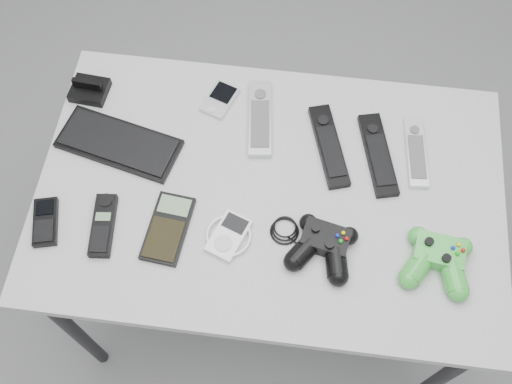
# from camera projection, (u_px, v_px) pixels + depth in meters

# --- Properties ---
(floor) EXTENTS (3.50, 3.50, 0.00)m
(floor) POSITION_uv_depth(u_px,v_px,m) (290.00, 287.00, 2.00)
(floor) COLOR slate
(floor) RESTS_ON ground
(desk) EXTENTS (1.06, 0.68, 0.71)m
(desk) POSITION_uv_depth(u_px,v_px,m) (270.00, 202.00, 1.42)
(desk) COLOR gray
(desk) RESTS_ON floor
(pda_keyboard) EXTENTS (0.31, 0.18, 0.02)m
(pda_keyboard) POSITION_uv_depth(u_px,v_px,m) (119.00, 143.00, 1.41)
(pda_keyboard) COLOR black
(pda_keyboard) RESTS_ON desk
(dock_bracket) EXTENTS (0.09, 0.08, 0.05)m
(dock_bracket) POSITION_uv_depth(u_px,v_px,m) (88.00, 87.00, 1.47)
(dock_bracket) COLOR black
(dock_bracket) RESTS_ON desk
(pda) EXTENTS (0.09, 0.11, 0.02)m
(pda) POSITION_uv_depth(u_px,v_px,m) (220.00, 100.00, 1.47)
(pda) COLOR #B6B7BE
(pda) RESTS_ON desk
(remote_silver_a) EXTENTS (0.08, 0.22, 0.02)m
(remote_silver_a) POSITION_uv_depth(u_px,v_px,m) (260.00, 118.00, 1.44)
(remote_silver_a) COLOR #B6B7BE
(remote_silver_a) RESTS_ON desk
(remote_black_a) EXTENTS (0.11, 0.23, 0.02)m
(remote_black_a) POSITION_uv_depth(u_px,v_px,m) (329.00, 146.00, 1.40)
(remote_black_a) COLOR black
(remote_black_a) RESTS_ON desk
(remote_black_b) EXTENTS (0.10, 0.23, 0.02)m
(remote_black_b) POSITION_uv_depth(u_px,v_px,m) (378.00, 154.00, 1.39)
(remote_black_b) COLOR black
(remote_black_b) RESTS_ON desk
(remote_silver_b) EXTENTS (0.06, 0.19, 0.02)m
(remote_silver_b) POSITION_uv_depth(u_px,v_px,m) (416.00, 152.00, 1.40)
(remote_silver_b) COLOR silver
(remote_silver_b) RESTS_ON desk
(mobile_phone) EXTENTS (0.08, 0.12, 0.02)m
(mobile_phone) POSITION_uv_depth(u_px,v_px,m) (45.00, 222.00, 1.32)
(mobile_phone) COLOR black
(mobile_phone) RESTS_ON desk
(cordless_handset) EXTENTS (0.06, 0.15, 0.02)m
(cordless_handset) POSITION_uv_depth(u_px,v_px,m) (103.00, 225.00, 1.31)
(cordless_handset) COLOR black
(cordless_handset) RESTS_ON desk
(calculator) EXTENTS (0.10, 0.17, 0.02)m
(calculator) POSITION_uv_depth(u_px,v_px,m) (168.00, 228.00, 1.31)
(calculator) COLOR black
(calculator) RESTS_ON desk
(mp3_player) EXTENTS (0.13, 0.14, 0.02)m
(mp3_player) POSITION_uv_depth(u_px,v_px,m) (229.00, 236.00, 1.30)
(mp3_player) COLOR silver
(mp3_player) RESTS_ON desk
(controller_black) EXTENTS (0.27, 0.20, 0.05)m
(controller_black) POSITION_uv_depth(u_px,v_px,m) (324.00, 245.00, 1.28)
(controller_black) COLOR black
(controller_black) RESTS_ON desk
(controller_green) EXTENTS (0.17, 0.18, 0.05)m
(controller_green) POSITION_uv_depth(u_px,v_px,m) (438.00, 258.00, 1.26)
(controller_green) COLOR #288A25
(controller_green) RESTS_ON desk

